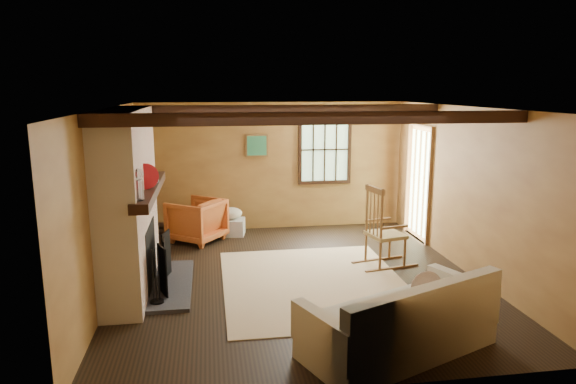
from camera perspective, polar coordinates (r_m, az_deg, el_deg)
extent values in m
plane|color=black|center=(7.38, 1.04, -9.61)|extent=(5.50, 5.50, 0.00)
cube|color=#A4773A|center=(9.72, -1.71, 2.88)|extent=(5.00, 0.02, 2.40)
cube|color=#A4773A|center=(4.45, 7.23, -7.77)|extent=(5.00, 0.02, 2.40)
cube|color=#A4773A|center=(7.06, -19.34, -1.09)|extent=(0.02, 5.50, 2.40)
cube|color=#A4773A|center=(7.86, 19.34, 0.15)|extent=(0.02, 5.50, 2.40)
cube|color=white|center=(6.89, 1.12, 9.34)|extent=(5.00, 5.50, 0.02)
cube|color=black|center=(5.72, 3.21, 8.17)|extent=(5.00, 0.12, 0.14)
cube|color=black|center=(8.08, -0.37, 9.17)|extent=(5.00, 0.12, 0.14)
cube|color=black|center=(9.82, 4.11, 4.71)|extent=(1.02, 0.06, 1.32)
cube|color=#A3CA9B|center=(9.85, 4.08, 4.73)|extent=(0.90, 0.01, 1.20)
cube|color=black|center=(9.83, 4.10, 4.72)|extent=(0.90, 0.03, 0.02)
cube|color=brown|center=(9.39, 14.26, 0.98)|extent=(0.06, 1.00, 2.06)
cube|color=#A3CA9B|center=(9.40, 14.42, 0.98)|extent=(0.01, 0.80, 1.85)
cube|color=brown|center=(9.60, -3.49, 5.16)|extent=(0.42, 0.03, 0.42)
cube|color=#256F5D|center=(9.59, -3.48, 5.15)|extent=(0.36, 0.01, 0.36)
cube|color=#9F593D|center=(7.02, -17.33, -1.03)|extent=(0.50, 2.20, 2.40)
cube|color=black|center=(7.20, -16.42, -6.85)|extent=(0.38, 1.00, 0.85)
cube|color=#343438|center=(7.30, -12.83, -9.96)|extent=(0.55, 1.80, 0.05)
cube|color=black|center=(6.95, -15.13, 0.24)|extent=(0.22, 2.30, 0.12)
cube|color=black|center=(6.82, -13.77, -8.44)|extent=(0.14, 0.30, 0.64)
cube|color=black|center=(7.13, -13.55, -7.54)|extent=(0.04, 0.32, 0.64)
cube|color=black|center=(7.45, -13.35, -6.71)|extent=(0.09, 0.32, 0.64)
cylinder|color=black|center=(6.70, -14.34, -11.70)|extent=(0.17, 0.17, 0.02)
cylinder|color=black|center=(6.55, -14.80, -9.09)|extent=(0.02, 0.02, 0.70)
cylinder|color=black|center=(6.58, -14.49, -8.99)|extent=(0.02, 0.02, 0.70)
cylinder|color=black|center=(6.60, -14.18, -8.89)|extent=(0.02, 0.02, 0.70)
cylinder|color=silver|center=(6.02, -16.23, 0.19)|extent=(0.11, 0.11, 0.24)
sphere|color=silver|center=(5.99, -16.32, 1.91)|extent=(0.13, 0.13, 0.13)
cylinder|color=red|center=(6.66, -15.55, 1.68)|extent=(0.32, 0.12, 0.33)
cube|color=black|center=(7.09, -15.12, 1.40)|extent=(0.23, 0.19, 0.11)
cylinder|color=black|center=(7.30, -14.94, 1.69)|extent=(0.09, 0.09, 0.11)
cylinder|color=black|center=(7.56, -14.73, 1.90)|extent=(0.06, 0.06, 0.07)
cube|color=#CAAD86|center=(7.24, 2.90, -10.06)|extent=(2.50, 3.00, 0.01)
cube|color=#A48F50|center=(7.92, 10.79, -4.69)|extent=(0.58, 0.60, 0.05)
cube|color=brown|center=(7.65, 9.64, 0.24)|extent=(0.15, 0.49, 0.08)
cylinder|color=brown|center=(7.93, 12.84, -6.52)|extent=(0.04, 0.04, 0.47)
cylinder|color=brown|center=(8.27, 11.22, -5.70)|extent=(0.04, 0.04, 0.47)
cylinder|color=brown|center=(7.71, 10.20, -6.93)|extent=(0.04, 0.04, 0.47)
cylinder|color=brown|center=(8.06, 8.65, -6.07)|extent=(0.04, 0.04, 0.47)
cylinder|color=brown|center=(7.55, 10.37, -2.58)|extent=(0.04, 0.04, 0.79)
cylinder|color=brown|center=(7.90, 8.78, -1.89)|extent=(0.04, 0.04, 0.79)
cylinder|color=brown|center=(7.64, 9.95, -2.56)|extent=(0.02, 0.02, 0.66)
cylinder|color=brown|center=(7.73, 9.55, -2.38)|extent=(0.02, 0.02, 0.66)
cylinder|color=brown|center=(7.82, 9.16, -2.21)|extent=(0.02, 0.02, 0.66)
cube|color=brown|center=(7.69, 11.75, -3.85)|extent=(0.44, 0.13, 0.03)
cube|color=brown|center=(8.07, 9.98, -3.04)|extent=(0.44, 0.13, 0.03)
cube|color=brown|center=(7.90, 11.48, -8.30)|extent=(0.89, 0.23, 0.03)
cube|color=brown|center=(8.23, 9.90, -7.40)|extent=(0.89, 0.23, 0.03)
cube|color=beige|center=(5.57, 12.08, -14.77)|extent=(2.19, 1.61, 0.44)
cube|color=beige|center=(5.20, 15.20, -12.93)|extent=(1.89, 0.92, 0.55)
cube|color=beige|center=(4.93, 3.90, -15.59)|extent=(0.48, 0.88, 0.40)
cube|color=beige|center=(6.14, 18.66, -10.55)|extent=(0.48, 0.88, 0.40)
ellipsoid|color=beige|center=(5.83, 15.12, -10.15)|extent=(0.38, 0.26, 0.36)
cylinder|color=brown|center=(9.77, -14.08, -4.28)|extent=(0.39, 0.12, 0.12)
cylinder|color=brown|center=(9.76, -13.35, -4.26)|extent=(0.39, 0.12, 0.12)
cylinder|color=brown|center=(9.75, -12.61, -4.25)|extent=(0.39, 0.12, 0.12)
cylinder|color=brown|center=(9.74, -14.11, -3.63)|extent=(0.39, 0.12, 0.12)
cylinder|color=brown|center=(9.73, -13.38, -3.61)|extent=(0.39, 0.12, 0.12)
cylinder|color=brown|center=(9.72, -12.64, -3.59)|extent=(0.39, 0.12, 0.12)
cube|color=silver|center=(9.50, -6.39, -3.88)|extent=(0.56, 0.46, 0.30)
ellipsoid|color=beige|center=(9.43, -6.42, -2.37)|extent=(0.44, 0.36, 0.22)
imported|color=#BF6026|center=(9.14, -10.12, -3.11)|extent=(1.15, 1.15, 0.76)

